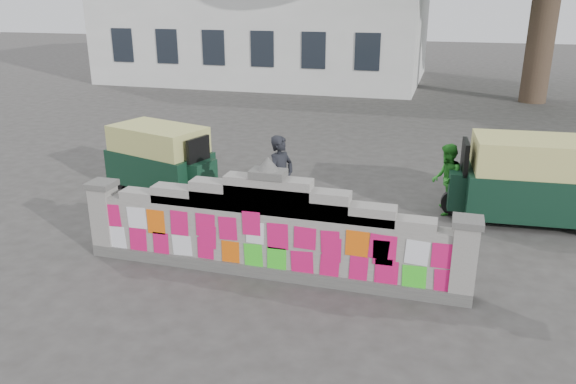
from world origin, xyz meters
name	(u,v)px	position (x,y,z in m)	size (l,w,h in m)	color
ground	(269,274)	(0.00, 0.00, 0.00)	(100.00, 100.00, 0.00)	#383533
parapet_wall	(269,232)	(0.00, -0.01, 0.75)	(6.48, 0.44, 2.01)	#4C4C49
building	(270,1)	(-7.00, 21.98, 4.01)	(16.00, 10.00, 8.90)	silver
cyclist_bike	(281,208)	(-0.31, 1.71, 0.49)	(0.65, 1.87, 0.98)	black
cyclist_rider	(281,191)	(-0.31, 1.71, 0.83)	(0.61, 0.40, 1.67)	black
pedestrian	(446,179)	(2.69, 3.63, 0.74)	(0.72, 0.56, 1.49)	#2A9127
rickshaw_left	(162,157)	(-3.71, 3.36, 0.78)	(2.81, 1.89, 1.51)	#103120
rickshaw_right	(530,179)	(4.30, 3.67, 0.89)	(3.14, 1.63, 1.71)	black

